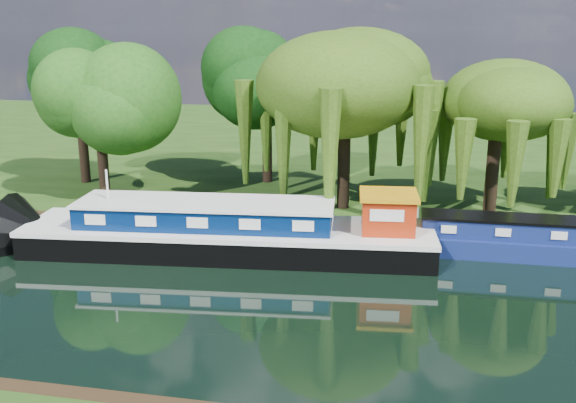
# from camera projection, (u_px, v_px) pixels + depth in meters

# --- Properties ---
(ground) EXTENTS (120.00, 120.00, 0.00)m
(ground) POSITION_uv_depth(u_px,v_px,m) (402.00, 311.00, 24.17)
(ground) COLOR black
(far_bank) EXTENTS (120.00, 52.00, 0.45)m
(far_bank) POSITION_uv_depth(u_px,v_px,m) (413.00, 147.00, 56.30)
(far_bank) COLOR #1C3C10
(far_bank) RESTS_ON ground
(dutch_barge) EXTENTS (19.60, 6.14, 4.07)m
(dutch_barge) POSITION_uv_depth(u_px,v_px,m) (231.00, 232.00, 30.28)
(dutch_barge) COLOR black
(dutch_barge) RESTS_ON ground
(narrowboat) EXTENTS (13.73, 2.33, 2.00)m
(narrowboat) POSITION_uv_depth(u_px,v_px,m) (526.00, 242.00, 29.85)
(narrowboat) COLOR navy
(narrowboat) RESTS_ON ground
(red_dinghy) EXTENTS (3.72, 2.85, 0.72)m
(red_dinghy) POSITION_uv_depth(u_px,v_px,m) (214.00, 239.00, 32.52)
(red_dinghy) COLOR #A0250B
(red_dinghy) RESTS_ON ground
(willow_left) EXTENTS (7.88, 7.88, 9.45)m
(willow_left) POSITION_uv_depth(u_px,v_px,m) (346.00, 86.00, 34.82)
(willow_left) COLOR black
(willow_left) RESTS_ON far_bank
(willow_right) EXTENTS (6.12, 6.12, 7.46)m
(willow_right) POSITION_uv_depth(u_px,v_px,m) (497.00, 115.00, 34.06)
(willow_right) COLOR black
(willow_right) RESTS_ON far_bank
(tree_far_left) EXTENTS (5.46, 5.46, 8.79)m
(tree_far_left) POSITION_uv_depth(u_px,v_px,m) (98.00, 98.00, 36.55)
(tree_far_left) COLOR black
(tree_far_left) RESTS_ON far_bank
(tree_far_back) EXTENTS (5.32, 5.32, 8.95)m
(tree_far_back) POSITION_uv_depth(u_px,v_px,m) (78.00, 87.00, 41.11)
(tree_far_back) COLOR black
(tree_far_back) RESTS_ON far_bank
(tree_far_mid) EXTENTS (5.60, 5.60, 9.16)m
(tree_far_mid) POSITION_uv_depth(u_px,v_px,m) (267.00, 86.00, 41.18)
(tree_far_mid) COLOR black
(tree_far_mid) RESTS_ON far_bank
(lamppost) EXTENTS (0.36, 0.36, 2.56)m
(lamppost) POSITION_uv_depth(u_px,v_px,m) (419.00, 185.00, 33.39)
(lamppost) COLOR silver
(lamppost) RESTS_ON far_bank
(mooring_posts) EXTENTS (19.16, 0.16, 1.00)m
(mooring_posts) POSITION_uv_depth(u_px,v_px,m) (397.00, 223.00, 31.97)
(mooring_posts) COLOR silver
(mooring_posts) RESTS_ON far_bank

